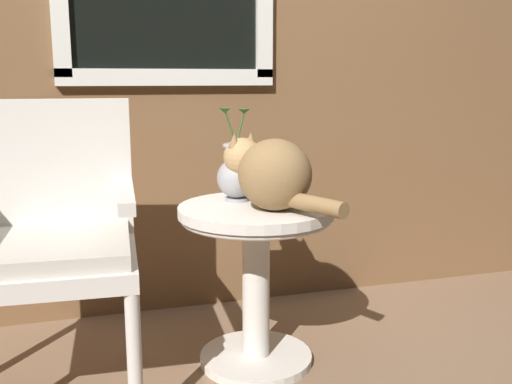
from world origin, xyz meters
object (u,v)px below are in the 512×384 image
Objects in this scene: wicker_side_table at (256,255)px; pewter_vase_with_ivy at (237,173)px; wicker_chair at (47,231)px; cat at (271,173)px.

pewter_vase_with_ivy is (-0.04, 0.10, 0.28)m from wicker_side_table.
wicker_chair is 1.89× the size of cat.
pewter_vase_with_ivy reaches higher than wicker_side_table.
cat is 1.50× the size of pewter_vase_with_ivy.
pewter_vase_with_ivy reaches higher than cat.
cat reaches higher than wicker_side_table.
wicker_side_table is at bearing 120.59° from cat.
wicker_chair is 0.76m from cat.
wicker_side_table is 0.72m from wicker_chair.
wicker_side_table is 0.61× the size of wicker_chair.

